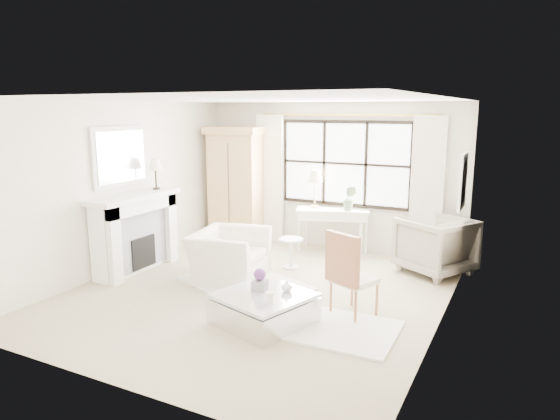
# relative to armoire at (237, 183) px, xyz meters

# --- Properties ---
(floor) EXTENTS (5.50, 5.50, 0.00)m
(floor) POSITION_rel_armoire_xyz_m (1.81, -2.40, -1.14)
(floor) COLOR tan
(floor) RESTS_ON ground
(ceiling) EXTENTS (5.50, 5.50, 0.00)m
(ceiling) POSITION_rel_armoire_xyz_m (1.81, -2.40, 1.56)
(ceiling) COLOR white
(ceiling) RESTS_ON ground
(wall_back) EXTENTS (5.00, 0.00, 5.00)m
(wall_back) POSITION_rel_armoire_xyz_m (1.81, 0.35, 0.21)
(wall_back) COLOR beige
(wall_back) RESTS_ON ground
(wall_front) EXTENTS (5.00, 0.00, 5.00)m
(wall_front) POSITION_rel_armoire_xyz_m (1.81, -5.15, 0.21)
(wall_front) COLOR white
(wall_front) RESTS_ON ground
(wall_left) EXTENTS (0.00, 5.50, 5.50)m
(wall_left) POSITION_rel_armoire_xyz_m (-0.69, -2.40, 0.21)
(wall_left) COLOR white
(wall_left) RESTS_ON ground
(wall_right) EXTENTS (0.00, 5.50, 5.50)m
(wall_right) POSITION_rel_armoire_xyz_m (4.31, -2.40, 0.21)
(wall_right) COLOR beige
(wall_right) RESTS_ON ground
(window_pane) EXTENTS (2.40, 0.02, 1.50)m
(window_pane) POSITION_rel_armoire_xyz_m (2.11, 0.33, 0.46)
(window_pane) COLOR white
(window_pane) RESTS_ON wall_back
(window_frame) EXTENTS (2.50, 0.04, 1.50)m
(window_frame) POSITION_rel_armoire_xyz_m (2.11, 0.32, 0.46)
(window_frame) COLOR black
(window_frame) RESTS_ON wall_back
(curtain_rod) EXTENTS (3.30, 0.04, 0.04)m
(curtain_rod) POSITION_rel_armoire_xyz_m (2.11, 0.27, 1.33)
(curtain_rod) COLOR #B08F3D
(curtain_rod) RESTS_ON wall_back
(curtain_left) EXTENTS (0.55, 0.10, 2.47)m
(curtain_left) POSITION_rel_armoire_xyz_m (0.61, 0.25, 0.10)
(curtain_left) COLOR white
(curtain_left) RESTS_ON ground
(curtain_right) EXTENTS (0.55, 0.10, 2.47)m
(curtain_right) POSITION_rel_armoire_xyz_m (3.61, 0.25, 0.10)
(curtain_right) COLOR beige
(curtain_right) RESTS_ON ground
(fireplace) EXTENTS (0.58, 1.66, 1.26)m
(fireplace) POSITION_rel_armoire_xyz_m (-0.46, -2.40, -0.49)
(fireplace) COLOR white
(fireplace) RESTS_ON ground
(mirror_frame) EXTENTS (0.05, 1.15, 0.95)m
(mirror_frame) POSITION_rel_armoire_xyz_m (-0.66, -2.40, 0.70)
(mirror_frame) COLOR silver
(mirror_frame) RESTS_ON wall_left
(mirror_glass) EXTENTS (0.02, 1.00, 0.80)m
(mirror_glass) POSITION_rel_armoire_xyz_m (-0.63, -2.40, 0.70)
(mirror_glass) COLOR silver
(mirror_glass) RESTS_ON wall_left
(art_frame) EXTENTS (0.04, 0.62, 0.82)m
(art_frame) POSITION_rel_armoire_xyz_m (4.28, -0.70, 0.41)
(art_frame) COLOR silver
(art_frame) RESTS_ON wall_right
(art_canvas) EXTENTS (0.01, 0.52, 0.72)m
(art_canvas) POSITION_rel_armoire_xyz_m (4.26, -0.70, 0.41)
(art_canvas) COLOR beige
(art_canvas) RESTS_ON wall_right
(mantel_lamp) EXTENTS (0.22, 0.22, 0.51)m
(mantel_lamp) POSITION_rel_armoire_xyz_m (-0.40, -1.89, 0.51)
(mantel_lamp) COLOR black
(mantel_lamp) RESTS_ON fireplace
(armoire) EXTENTS (1.14, 0.72, 2.24)m
(armoire) POSITION_rel_armoire_xyz_m (0.00, 0.00, 0.00)
(armoire) COLOR tan
(armoire) RESTS_ON floor
(console_table) EXTENTS (1.38, 0.85, 0.80)m
(console_table) POSITION_rel_armoire_xyz_m (2.01, 0.03, -0.74)
(console_table) COLOR white
(console_table) RESTS_ON floor
(console_lamp) EXTENTS (0.28, 0.28, 0.69)m
(console_lamp) POSITION_rel_armoire_xyz_m (1.65, 0.03, 0.22)
(console_lamp) COLOR #A87F3A
(console_lamp) RESTS_ON console_table
(orchid_plant) EXTENTS (0.25, 0.20, 0.45)m
(orchid_plant) POSITION_rel_armoire_xyz_m (2.32, 0.03, -0.11)
(orchid_plant) COLOR #5D7C53
(orchid_plant) RESTS_ON console_table
(side_table) EXTENTS (0.40, 0.40, 0.51)m
(side_table) POSITION_rel_armoire_xyz_m (1.75, -1.18, -0.81)
(side_table) COLOR silver
(side_table) RESTS_ON floor
(rug_left) EXTENTS (2.17, 1.87, 0.03)m
(rug_left) POSITION_rel_armoire_xyz_m (1.47, -2.20, -1.12)
(rug_left) COLOR silver
(rug_left) RESTS_ON floor
(rug_right) EXTENTS (1.47, 1.12, 0.03)m
(rug_right) POSITION_rel_armoire_xyz_m (3.23, -3.05, -1.13)
(rug_right) COLOR white
(rug_right) RESTS_ON floor
(club_armchair) EXTENTS (1.17, 1.29, 0.75)m
(club_armchair) POSITION_rel_armoire_xyz_m (1.13, -2.08, -0.77)
(club_armchair) COLOR white
(club_armchair) RESTS_ON floor
(wingback_chair) EXTENTS (1.36, 1.35, 0.91)m
(wingback_chair) POSITION_rel_armoire_xyz_m (3.89, -0.36, -0.69)
(wingback_chair) COLOR gray
(wingback_chair) RESTS_ON floor
(french_chair) EXTENTS (0.63, 0.64, 1.08)m
(french_chair) POSITION_rel_armoire_xyz_m (3.27, -2.54, -0.83)
(french_chair) COLOR #AC6F48
(french_chair) RESTS_ON floor
(coffee_table) EXTENTS (1.25, 1.25, 0.38)m
(coffee_table) POSITION_rel_armoire_xyz_m (2.39, -3.26, -0.96)
(coffee_table) COLOR silver
(coffee_table) RESTS_ON floor
(planter_box) EXTENTS (0.19, 0.19, 0.13)m
(planter_box) POSITION_rel_armoire_xyz_m (2.29, -3.18, -0.70)
(planter_box) COLOR gray
(planter_box) RESTS_ON coffee_table
(planter_flowers) EXTENTS (0.15, 0.15, 0.15)m
(planter_flowers) POSITION_rel_armoire_xyz_m (2.29, -3.18, -0.56)
(planter_flowers) COLOR #60317C
(planter_flowers) RESTS_ON planter_box
(pillar_candle) EXTENTS (0.09, 0.09, 0.12)m
(pillar_candle) POSITION_rel_armoire_xyz_m (2.58, -3.47, -0.70)
(pillar_candle) COLOR white
(pillar_candle) RESTS_ON coffee_table
(coffee_vase) EXTENTS (0.15, 0.15, 0.15)m
(coffee_vase) POSITION_rel_armoire_xyz_m (2.61, -3.08, -0.69)
(coffee_vase) COLOR silver
(coffee_vase) RESTS_ON coffee_table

